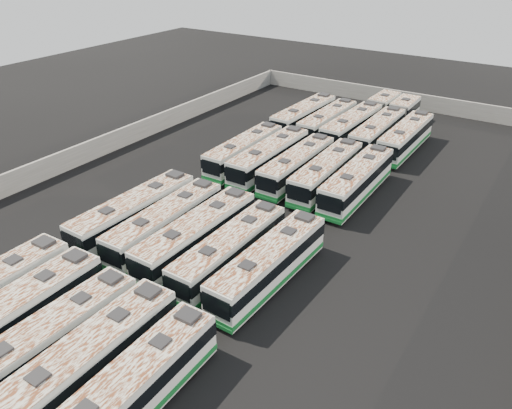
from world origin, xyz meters
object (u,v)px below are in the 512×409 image
(bus_front_right, at_px, (86,364))
(bus_midfront_far_left, at_px, (134,213))
(bus_back_far_left, at_px, (304,116))
(bus_midback_far_left, at_px, (244,151))
(bus_midback_left, at_px, (269,157))
(bus_back_center, at_px, (363,119))
(bus_front_far_right, at_px, (129,393))
(bus_back_left, at_px, (327,122))
(bus_midback_right, at_px, (326,172))
(bus_midfront_right, at_px, (230,251))
(bus_midback_far_right, at_px, (357,181))
(bus_back_far_right, at_px, (405,138))
(bus_midback_center, at_px, (297,165))
(bus_midfront_center, at_px, (197,236))
(bus_back_right, at_px, (387,125))
(bus_front_left, at_px, (13,318))
(bus_midfront_left, at_px, (166,224))
(bus_midfront_far_right, at_px, (269,264))
(bus_front_center, at_px, (49,341))

(bus_front_right, xyz_separation_m, bus_midfront_far_left, (-9.45, 12.82, 0.01))
(bus_back_far_left, bearing_deg, bus_midback_far_left, -88.53)
(bus_midback_left, xyz_separation_m, bus_back_center, (3.32, 16.04, -0.02))
(bus_front_far_right, bearing_deg, bus_midback_left, 107.57)
(bus_back_left, bearing_deg, bus_midback_right, -63.97)
(bus_midfront_right, relative_size, bus_midback_far_right, 0.96)
(bus_back_center, distance_m, bus_back_far_right, 7.02)
(bus_midfront_far_left, bearing_deg, bus_midback_center, 69.05)
(bus_midback_left, xyz_separation_m, bus_midback_right, (6.36, -0.00, -0.04))
(bus_front_right, distance_m, bus_back_far_left, 42.46)
(bus_midback_center, bearing_deg, bus_midfront_center, -90.19)
(bus_midback_right, distance_m, bus_back_right, 15.92)
(bus_front_left, xyz_separation_m, bus_midback_right, (6.41, 28.33, -0.03))
(bus_back_right, relative_size, bus_back_far_right, 1.55)
(bus_midfront_center, height_order, bus_midfront_right, bus_midfront_center)
(bus_back_right, bearing_deg, bus_midfront_far_left, -107.45)
(bus_front_right, height_order, bus_midfront_center, bus_front_right)
(bus_midback_far_right, height_order, bus_back_far_right, bus_midback_far_right)
(bus_midback_center, distance_m, bus_midback_right, 3.15)
(bus_midback_right, height_order, bus_back_far_left, bus_back_far_left)
(bus_front_left, xyz_separation_m, bus_back_right, (6.43, 44.25, -0.03))
(bus_midfront_left, distance_m, bus_midback_far_left, 15.70)
(bus_midback_right, height_order, bus_back_right, bus_midback_right)
(bus_midfront_left, height_order, bus_back_left, bus_midfront_left)
(bus_midback_left, bearing_deg, bus_midback_far_left, 178.60)
(bus_midfront_far_right, relative_size, bus_midback_center, 1.01)
(bus_midback_center, xyz_separation_m, bus_back_far_right, (6.40, 13.00, 0.04))
(bus_front_center, bearing_deg, bus_back_far_left, 99.61)
(bus_midfront_far_left, distance_m, bus_midback_far_left, 15.59)
(bus_midfront_far_right, bearing_deg, bus_front_left, -125.51)
(bus_front_far_right, distance_m, bus_back_far_right, 41.37)
(bus_midback_right, relative_size, bus_midback_far_right, 0.99)
(bus_midback_right, bearing_deg, bus_midfront_center, -102.92)
(bus_front_left, distance_m, bus_front_far_right, 9.64)
(bus_front_center, xyz_separation_m, bus_midfront_far_right, (6.36, 12.85, 0.03))
(bus_back_far_right, bearing_deg, bus_midback_far_right, -90.22)
(bus_front_far_right, height_order, bus_back_far_left, bus_back_far_left)
(bus_midfront_far_left, bearing_deg, bus_midback_left, 79.95)
(bus_midback_far_left, height_order, bus_midback_right, bus_midback_right)
(bus_midfront_right, height_order, bus_midback_center, bus_midback_center)
(bus_front_center, bearing_deg, bus_midback_left, 97.41)
(bus_midback_far_left, xyz_separation_m, bus_midback_right, (9.45, -0.06, 0.03))
(bus_midfront_left, relative_size, bus_back_far_right, 0.99)
(bus_midfront_right, relative_size, bus_midback_right, 0.97)
(bus_front_far_right, relative_size, bus_midfront_far_right, 0.99)
(bus_midfront_left, distance_m, bus_back_center, 31.53)
(bus_midfront_far_left, bearing_deg, bus_back_far_right, 67.18)
(bus_midfront_left, distance_m, bus_midfront_far_right, 9.56)
(bus_midback_far_left, bearing_deg, bus_front_far_right, -66.62)
(bus_front_left, height_order, bus_front_right, bus_front_right)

